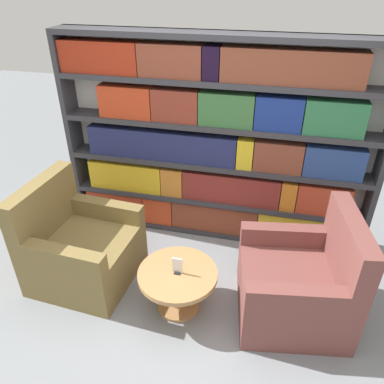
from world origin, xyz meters
TOP-DOWN VIEW (x-y plane):
  - ground_plane at (0.00, 0.00)m, footprint 14.00×14.00m
  - bookshelf at (-0.01, 1.23)m, footprint 3.02×0.30m
  - armchair_left at (-1.04, 0.25)m, footprint 0.89×0.88m
  - armchair_right at (0.88, 0.25)m, footprint 0.96×0.95m
  - coffee_table at (-0.08, 0.08)m, footprint 0.65×0.65m
  - table_sign at (-0.08, 0.08)m, footprint 0.08×0.06m

SIDE VIEW (x-z plane):
  - ground_plane at x=0.00m, z-range 0.00..0.00m
  - coffee_table at x=-0.08m, z-range 0.08..0.47m
  - armchair_left at x=-1.04m, z-range -0.16..0.78m
  - armchair_right at x=0.88m, z-range -0.16..0.78m
  - table_sign at x=-0.08m, z-range 0.38..0.52m
  - bookshelf at x=-0.01m, z-range -0.03..1.99m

